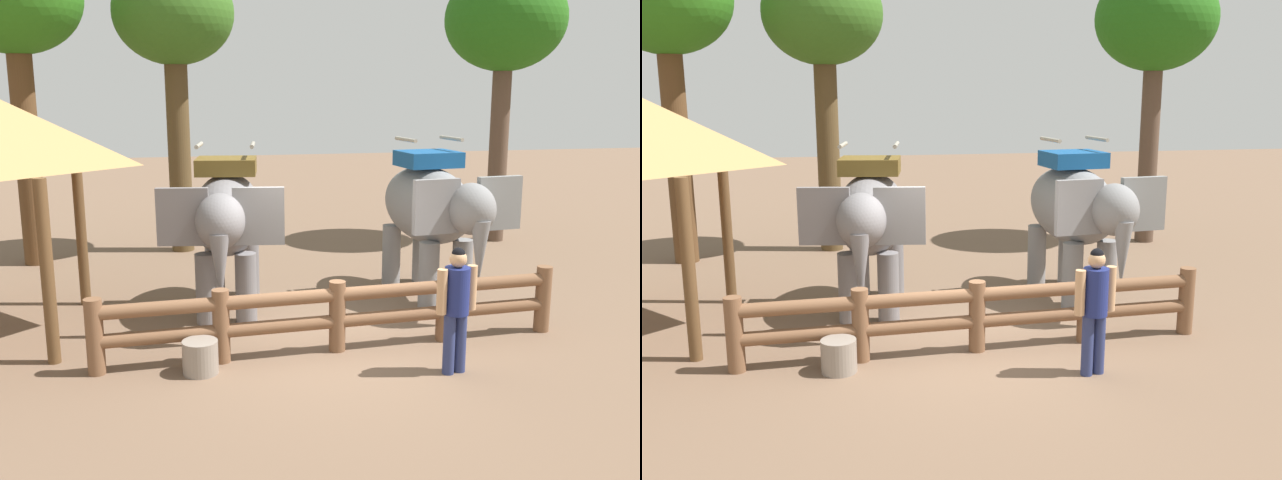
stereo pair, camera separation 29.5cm
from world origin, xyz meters
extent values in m
plane|color=brown|center=(0.00, 0.00, 0.00)|extent=(60.00, 60.00, 0.00)
cylinder|color=brown|center=(-3.36, -0.22, 0.53)|extent=(0.24, 0.24, 1.05)
cylinder|color=brown|center=(-1.68, -0.14, 0.53)|extent=(0.24, 0.24, 1.05)
cylinder|color=brown|center=(0.00, -0.05, 0.53)|extent=(0.24, 0.24, 1.05)
cylinder|color=brown|center=(1.68, 0.03, 0.53)|extent=(0.24, 0.24, 1.05)
cylinder|color=brown|center=(3.36, 0.11, 0.53)|extent=(0.24, 0.24, 1.05)
cylinder|color=brown|center=(0.00, -0.05, 0.45)|extent=(6.73, 0.53, 0.20)
cylinder|color=brown|center=(0.00, -0.05, 0.85)|extent=(6.73, 0.53, 0.20)
cylinder|color=slate|center=(-1.16, 1.49, 0.58)|extent=(0.35, 0.35, 1.16)
cylinder|color=slate|center=(-1.79, 1.59, 0.58)|extent=(0.35, 0.35, 1.16)
cylinder|color=slate|center=(-0.93, 3.04, 0.58)|extent=(0.35, 0.35, 1.16)
cylinder|color=slate|center=(-1.56, 3.14, 0.58)|extent=(0.35, 0.35, 1.16)
ellipsoid|color=slate|center=(-1.36, 2.31, 1.67)|extent=(1.54, 2.76, 1.36)
ellipsoid|color=slate|center=(-1.59, 0.79, 1.84)|extent=(0.86, 0.97, 0.83)
cube|color=slate|center=(-1.01, 0.81, 1.89)|extent=(0.78, 0.23, 0.87)
cube|color=slate|center=(-2.13, 0.98, 1.89)|extent=(0.78, 0.23, 0.87)
cone|color=slate|center=(-1.63, 0.48, 1.18)|extent=(0.31, 0.31, 1.06)
cube|color=brown|center=(-1.36, 2.31, 2.48)|extent=(1.11, 1.01, 0.27)
cylinder|color=#A59E8C|center=(-0.92, 2.25, 2.83)|extent=(0.18, 0.79, 0.07)
cylinder|color=#A59E8C|center=(-1.80, 2.38, 2.83)|extent=(0.18, 0.79, 0.07)
cylinder|color=gray|center=(2.66, 1.65, 0.59)|extent=(0.35, 0.35, 1.18)
cylinder|color=gray|center=(2.01, 1.58, 0.59)|extent=(0.35, 0.35, 1.18)
cylinder|color=gray|center=(2.49, 3.23, 0.59)|extent=(0.35, 0.35, 1.18)
cylinder|color=gray|center=(1.84, 3.16, 0.59)|extent=(0.35, 0.35, 1.18)
ellipsoid|color=gray|center=(2.25, 2.41, 1.69)|extent=(1.46, 2.76, 1.37)
ellipsoid|color=gray|center=(2.42, 0.85, 1.87)|extent=(0.84, 0.96, 0.84)
cube|color=gray|center=(2.98, 1.02, 1.91)|extent=(0.79, 0.20, 0.88)
cube|color=gray|center=(1.84, 0.90, 1.91)|extent=(0.79, 0.20, 0.88)
cone|color=gray|center=(2.45, 0.54, 1.19)|extent=(0.31, 0.31, 1.08)
cube|color=#144D8A|center=(2.25, 2.41, 2.52)|extent=(1.09, 0.99, 0.27)
cylinder|color=#A59E8C|center=(2.70, 2.46, 2.87)|extent=(0.15, 0.80, 0.07)
cylinder|color=#A59E8C|center=(1.80, 2.36, 2.87)|extent=(0.15, 0.80, 0.07)
cylinder|color=navy|center=(1.45, -1.15, 0.42)|extent=(0.16, 0.16, 0.83)
cylinder|color=navy|center=(1.27, -1.19, 0.42)|extent=(0.16, 0.16, 0.83)
cylinder|color=navy|center=(1.36, -1.17, 1.15)|extent=(0.41, 0.41, 0.64)
cylinder|color=tan|center=(1.59, -1.11, 1.17)|extent=(0.14, 0.14, 0.60)
cylinder|color=tan|center=(1.12, -1.22, 1.17)|extent=(0.14, 0.14, 0.60)
sphere|color=tan|center=(1.36, -1.17, 1.58)|extent=(0.23, 0.23, 0.23)
sphere|color=black|center=(1.36, -1.17, 1.65)|extent=(0.18, 0.18, 0.18)
cylinder|color=brown|center=(-3.85, 3.06, 1.30)|extent=(0.18, 0.18, 2.60)
cylinder|color=brown|center=(-3.98, 0.32, 1.30)|extent=(0.18, 0.18, 2.60)
cylinder|color=brown|center=(-5.23, 6.36, 2.41)|extent=(0.51, 0.51, 4.83)
cylinder|color=brown|center=(5.62, 6.52, 2.28)|extent=(0.46, 0.46, 4.56)
ellipsoid|color=#226014|center=(5.62, 6.52, 5.35)|extent=(2.85, 2.85, 2.42)
cylinder|color=brown|center=(-2.07, 7.01, 2.32)|extent=(0.51, 0.51, 4.65)
ellipsoid|color=#33631C|center=(-2.07, 7.01, 5.38)|extent=(2.68, 2.68, 2.27)
cylinder|color=gray|center=(-1.99, -0.48, 0.23)|extent=(0.48, 0.48, 0.46)
camera|label=1|loc=(-2.26, -9.50, 3.79)|focal=39.42mm
camera|label=2|loc=(-1.97, -9.56, 3.79)|focal=39.42mm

